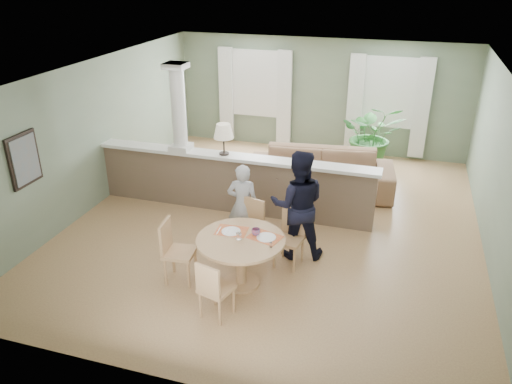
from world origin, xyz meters
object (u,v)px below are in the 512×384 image
(houseplant, at_px, (372,135))
(chair_near, at_px, (213,288))
(child_person, at_px, (243,205))
(chair_side, at_px, (174,248))
(sofa, at_px, (320,173))
(chair_far_boy, at_px, (250,224))
(man_person, at_px, (298,205))
(chair_far_man, at_px, (291,234))
(dining_table, at_px, (241,248))

(houseplant, distance_m, chair_near, 6.22)
(child_person, bearing_deg, chair_side, 56.74)
(chair_near, height_order, child_person, child_person)
(sofa, height_order, chair_far_boy, chair_far_boy)
(man_person, bearing_deg, child_person, -20.62)
(chair_far_boy, distance_m, child_person, 0.35)
(man_person, bearing_deg, chair_far_man, 67.09)
(sofa, distance_m, man_person, 2.52)
(dining_table, bearing_deg, sofa, 81.91)
(chair_near, bearing_deg, sofa, -82.42)
(houseplant, bearing_deg, chair_near, -103.56)
(houseplant, bearing_deg, child_person, -112.69)
(sofa, height_order, chair_near, chair_near)
(dining_table, relative_size, chair_far_boy, 1.42)
(sofa, bearing_deg, chair_far_boy, -111.65)
(houseplant, xyz_separation_m, chair_far_boy, (-1.51, -4.28, -0.26))
(dining_table, xyz_separation_m, man_person, (0.58, 1.02, 0.28))
(sofa, bearing_deg, chair_side, -119.09)
(chair_far_boy, height_order, chair_side, chair_side)
(sofa, bearing_deg, chair_far_man, -96.46)
(houseplant, bearing_deg, sofa, -116.52)
(chair_far_man, bearing_deg, dining_table, -115.61)
(houseplant, relative_size, chair_near, 1.74)
(houseplant, bearing_deg, chair_far_boy, -109.44)
(chair_far_boy, xyz_separation_m, chair_near, (0.05, -1.76, -0.01))
(dining_table, distance_m, chair_side, 0.99)
(sofa, xyz_separation_m, houseplant, (0.85, 1.71, 0.33))
(chair_side, bearing_deg, chair_near, -133.85)
(chair_far_boy, xyz_separation_m, chair_far_man, (0.70, -0.16, 0.01))
(houseplant, relative_size, man_person, 0.85)
(chair_far_boy, bearing_deg, chair_side, -110.35)
(sofa, distance_m, chair_far_boy, 2.65)
(chair_side, bearing_deg, man_person, -58.56)
(chair_far_boy, bearing_deg, dining_table, -64.26)
(houseplant, distance_m, dining_table, 5.38)
(child_person, bearing_deg, houseplant, -120.66)
(chair_far_boy, distance_m, chair_side, 1.36)
(chair_near, xyz_separation_m, child_person, (-0.25, 1.97, 0.23))
(sofa, distance_m, chair_far_man, 2.73)
(houseplant, height_order, chair_far_man, houseplant)
(chair_far_man, height_order, chair_near, chair_far_man)
(sofa, bearing_deg, child_person, -117.09)
(dining_table, height_order, chair_far_man, chair_far_man)
(houseplant, height_order, man_person, man_person)
(chair_side, bearing_deg, chair_far_boy, -42.59)
(child_person, bearing_deg, chair_far_man, 149.87)
(child_person, bearing_deg, sofa, -117.75)
(dining_table, bearing_deg, chair_side, -170.20)
(chair_far_boy, height_order, chair_near, chair_far_boy)
(sofa, bearing_deg, chair_near, -105.24)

